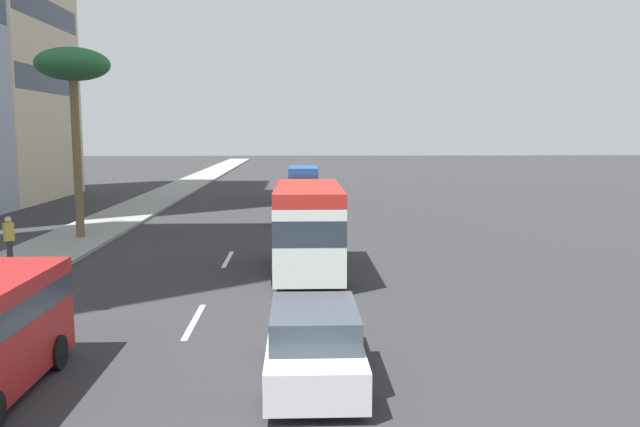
{
  "coord_description": "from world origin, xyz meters",
  "views": [
    {
      "loc": [
        -4.06,
        -2.72,
        4.94
      ],
      "look_at": [
        17.92,
        -3.49,
        2.16
      ],
      "focal_mm": 36.42,
      "sensor_mm": 36.0,
      "label": 1
    }
  ],
  "objects_px": {
    "car_lead": "(302,208)",
    "minibus_fourth": "(308,226)",
    "pedestrian_mid_block": "(9,238)",
    "van_third": "(303,183)",
    "car_fifth": "(314,344)",
    "palm_tree": "(73,70)"
  },
  "relations": [
    {
      "from": "car_lead",
      "to": "minibus_fourth",
      "type": "xyz_separation_m",
      "value": [
        -13.33,
        -0.13,
        0.93
      ]
    },
    {
      "from": "car_lead",
      "to": "pedestrian_mid_block",
      "type": "distance_m",
      "value": 16.03
    },
    {
      "from": "car_lead",
      "to": "minibus_fourth",
      "type": "height_order",
      "value": "minibus_fourth"
    },
    {
      "from": "car_lead",
      "to": "van_third",
      "type": "relative_size",
      "value": 0.98
    },
    {
      "from": "car_fifth",
      "to": "car_lead",
      "type": "bearing_deg",
      "value": 0.21
    },
    {
      "from": "car_lead",
      "to": "minibus_fourth",
      "type": "relative_size",
      "value": 0.72
    },
    {
      "from": "minibus_fourth",
      "to": "car_fifth",
      "type": "relative_size",
      "value": 1.4
    },
    {
      "from": "van_third",
      "to": "minibus_fourth",
      "type": "relative_size",
      "value": 0.74
    },
    {
      "from": "car_fifth",
      "to": "pedestrian_mid_block",
      "type": "xyz_separation_m",
      "value": [
        11.16,
        10.83,
        0.38
      ]
    },
    {
      "from": "van_third",
      "to": "palm_tree",
      "type": "xyz_separation_m",
      "value": [
        -14.87,
        10.34,
        6.22
      ]
    },
    {
      "from": "minibus_fourth",
      "to": "palm_tree",
      "type": "height_order",
      "value": "palm_tree"
    },
    {
      "from": "van_third",
      "to": "pedestrian_mid_block",
      "type": "height_order",
      "value": "van_third"
    },
    {
      "from": "car_fifth",
      "to": "pedestrian_mid_block",
      "type": "bearing_deg",
      "value": 44.15
    },
    {
      "from": "minibus_fourth",
      "to": "palm_tree",
      "type": "distance_m",
      "value": 14.07
    },
    {
      "from": "minibus_fourth",
      "to": "pedestrian_mid_block",
      "type": "distance_m",
      "value": 10.98
    },
    {
      "from": "car_lead",
      "to": "car_fifth",
      "type": "bearing_deg",
      "value": -179.79
    },
    {
      "from": "car_lead",
      "to": "pedestrian_mid_block",
      "type": "bearing_deg",
      "value": 137.87
    },
    {
      "from": "car_lead",
      "to": "van_third",
      "type": "xyz_separation_m",
      "value": [
        9.02,
        -0.16,
        0.68
      ]
    },
    {
      "from": "car_fifth",
      "to": "palm_tree",
      "type": "relative_size",
      "value": 0.53
    },
    {
      "from": "car_fifth",
      "to": "minibus_fourth",
      "type": "bearing_deg",
      "value": -0.24
    },
    {
      "from": "pedestrian_mid_block",
      "to": "palm_tree",
      "type": "height_order",
      "value": "palm_tree"
    },
    {
      "from": "van_third",
      "to": "minibus_fourth",
      "type": "bearing_deg",
      "value": 179.91
    }
  ]
}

